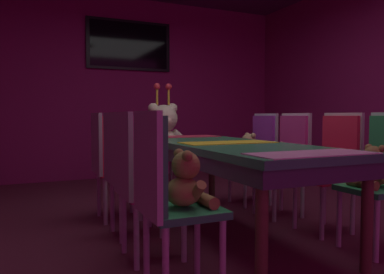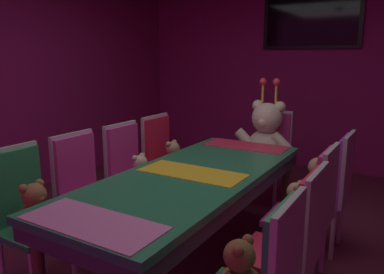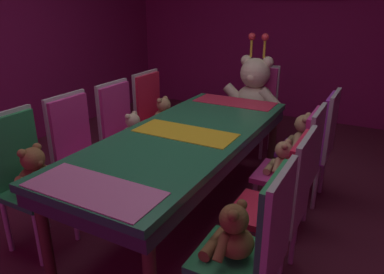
# 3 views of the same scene
# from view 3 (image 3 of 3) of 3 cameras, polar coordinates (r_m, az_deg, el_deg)

# --- Properties ---
(ground_plane) EXTENTS (7.90, 7.90, 0.00)m
(ground_plane) POSITION_cam_3_polar(r_m,az_deg,el_deg) (3.06, -1.01, -12.50)
(ground_plane) COLOR #591E33
(wall_back) EXTENTS (5.20, 0.12, 2.80)m
(wall_back) POSITION_cam_3_polar(r_m,az_deg,el_deg) (5.57, 16.13, 17.26)
(wall_back) COLOR #8C1959
(wall_back) RESTS_ON ground_plane
(banquet_table) EXTENTS (0.90, 2.31, 0.75)m
(banquet_table) POSITION_cam_3_polar(r_m,az_deg,el_deg) (2.75, -1.09, -1.07)
(banquet_table) COLOR #26724C
(banquet_table) RESTS_ON ground_plane
(chair_left_0) EXTENTS (0.42, 0.41, 0.98)m
(chair_left_0) POSITION_cam_3_polar(r_m,az_deg,el_deg) (2.77, -25.29, -4.30)
(chair_left_0) COLOR #268C4C
(chair_left_0) RESTS_ON ground_plane
(teddy_left_0) EXTENTS (0.26, 0.34, 0.32)m
(teddy_left_0) POSITION_cam_3_polar(r_m,az_deg,el_deg) (2.66, -23.37, -5.06)
(teddy_left_0) COLOR olive
(teddy_left_0) RESTS_ON chair_left_0
(chair_left_1) EXTENTS (0.42, 0.41, 0.98)m
(chair_left_1) POSITION_cam_3_polar(r_m,az_deg,el_deg) (3.07, -17.63, -0.80)
(chair_left_1) COLOR #CC338C
(chair_left_1) RESTS_ON ground_plane
(chair_left_2) EXTENTS (0.42, 0.41, 0.98)m
(chair_left_2) POSITION_cam_3_polar(r_m,az_deg,el_deg) (3.41, -11.08, 1.95)
(chair_left_2) COLOR #CC338C
(chair_left_2) RESTS_ON ground_plane
(teddy_left_2) EXTENTS (0.22, 0.29, 0.27)m
(teddy_left_2) POSITION_cam_3_polar(r_m,az_deg,el_deg) (3.33, -9.14, 1.22)
(teddy_left_2) COLOR beige
(teddy_left_2) RESTS_ON chair_left_2
(chair_left_3) EXTENTS (0.42, 0.41, 0.98)m
(chair_left_3) POSITION_cam_3_polar(r_m,az_deg,el_deg) (3.82, -6.19, 4.31)
(chair_left_3) COLOR red
(chair_left_3) RESTS_ON ground_plane
(teddy_left_3) EXTENTS (0.24, 0.30, 0.29)m
(teddy_left_3) POSITION_cam_3_polar(r_m,az_deg,el_deg) (3.75, -4.36, 3.80)
(teddy_left_3) COLOR tan
(teddy_left_3) RESTS_ON chair_left_3
(chair_right_0) EXTENTS (0.42, 0.41, 0.98)m
(chair_right_0) POSITION_cam_3_polar(r_m,az_deg,el_deg) (1.84, 10.70, -15.74)
(chair_right_0) COLOR #268C4C
(chair_right_0) RESTS_ON ground_plane
(teddy_right_0) EXTENTS (0.24, 0.32, 0.30)m
(teddy_right_0) POSITION_cam_3_polar(r_m,az_deg,el_deg) (1.88, 6.36, -14.89)
(teddy_right_0) COLOR brown
(teddy_right_0) RESTS_ON chair_right_0
(chair_right_1) EXTENTS (0.42, 0.41, 0.98)m
(chair_right_1) POSITION_cam_3_polar(r_m,az_deg,el_deg) (2.24, 14.68, -8.84)
(chair_right_1) COLOR red
(chair_right_1) RESTS_ON ground_plane
(chair_right_2) EXTENTS (0.42, 0.41, 0.98)m
(chair_right_2) POSITION_cam_3_polar(r_m,az_deg,el_deg) (2.74, 16.90, -3.41)
(chair_right_2) COLOR #CC338C
(chair_right_2) RESTS_ON ground_plane
(teddy_right_2) EXTENTS (0.21, 0.27, 0.26)m
(teddy_right_2) POSITION_cam_3_polar(r_m,az_deg,el_deg) (2.78, 14.00, -3.41)
(teddy_right_2) COLOR tan
(teddy_right_2) RESTS_ON chair_right_2
(chair_right_3) EXTENTS (0.42, 0.41, 0.98)m
(chair_right_3) POSITION_cam_3_polar(r_m,az_deg,el_deg) (3.23, 19.46, 0.03)
(chair_right_3) COLOR purple
(chair_right_3) RESTS_ON ground_plane
(teddy_right_3) EXTENTS (0.26, 0.33, 0.32)m
(teddy_right_3) POSITION_cam_3_polar(r_m,az_deg,el_deg) (3.25, 16.94, 0.42)
(teddy_right_3) COLOR tan
(teddy_right_3) RESTS_ON chair_right_3
(throne_chair) EXTENTS (0.41, 0.42, 0.98)m
(throne_chair) POSITION_cam_3_polar(r_m,az_deg,el_deg) (4.25, 10.33, 5.79)
(throne_chair) COLOR #CC338C
(throne_chair) RESTS_ON ground_plane
(king_teddy_bear) EXTENTS (0.69, 0.53, 0.89)m
(king_teddy_bear) POSITION_cam_3_polar(r_m,az_deg,el_deg) (4.06, 9.68, 7.23)
(king_teddy_bear) COLOR beige
(king_teddy_bear) RESTS_ON throne_chair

